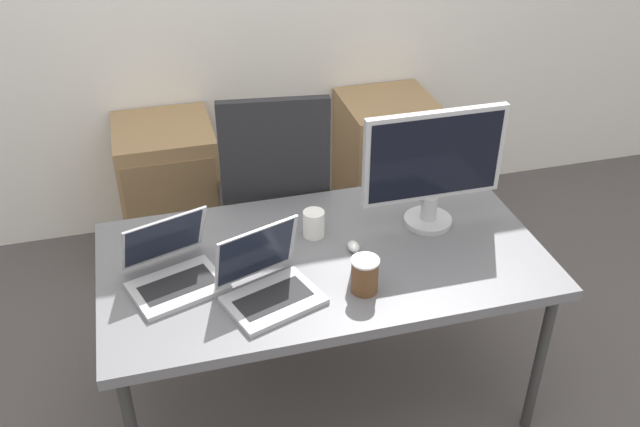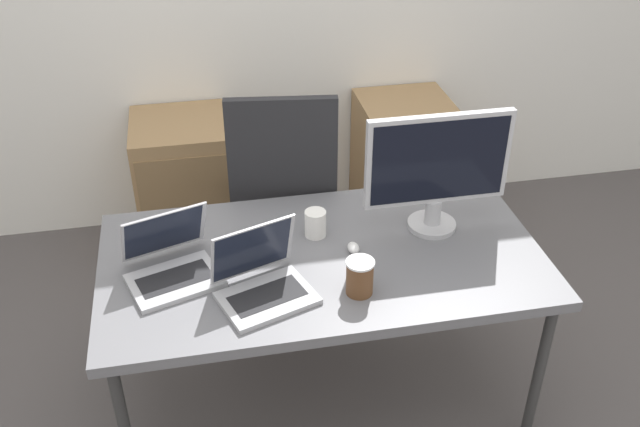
# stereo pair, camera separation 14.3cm
# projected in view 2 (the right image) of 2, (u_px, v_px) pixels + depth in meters

# --- Properties ---
(ground_plane) EXTENTS (14.00, 14.00, 0.00)m
(ground_plane) POSITION_uv_depth(u_px,v_px,m) (322.00, 393.00, 2.92)
(ground_plane) COLOR #514C4C
(desk) EXTENTS (1.57, 0.84, 0.70)m
(desk) POSITION_uv_depth(u_px,v_px,m) (322.00, 265.00, 2.56)
(desk) COLOR slate
(desk) RESTS_ON ground_plane
(office_chair) EXTENTS (0.56, 0.59, 1.10)m
(office_chair) POSITION_uv_depth(u_px,v_px,m) (284.00, 220.00, 3.23)
(office_chair) COLOR #232326
(office_chair) RESTS_ON ground_plane
(cabinet_left) EXTENTS (0.47, 0.49, 0.70)m
(cabinet_left) POSITION_uv_depth(u_px,v_px,m) (185.00, 185.00, 3.63)
(cabinet_left) COLOR #99754C
(cabinet_left) RESTS_ON ground_plane
(cabinet_right) EXTENTS (0.47, 0.49, 0.70)m
(cabinet_right) POSITION_uv_depth(u_px,v_px,m) (403.00, 164.00, 3.82)
(cabinet_right) COLOR #99754C
(cabinet_right) RESTS_ON ground_plane
(laptop_left) EXTENTS (0.35, 0.35, 0.23)m
(laptop_left) POSITION_uv_depth(u_px,v_px,m) (262.00, 281.00, 2.33)
(laptop_left) COLOR #ADADB2
(laptop_left) RESTS_ON desk
(laptop_right) EXTENTS (0.35, 0.37, 0.22)m
(laptop_right) POSITION_uv_depth(u_px,v_px,m) (171.00, 264.00, 2.41)
(laptop_right) COLOR #ADADB2
(laptop_right) RESTS_ON desk
(monitor) EXTENTS (0.53, 0.18, 0.46)m
(monitor) POSITION_uv_depth(u_px,v_px,m) (437.00, 169.00, 2.55)
(monitor) COLOR #B7B7BC
(monitor) RESTS_ON desk
(mouse) EXTENTS (0.04, 0.06, 0.03)m
(mouse) POSITION_uv_depth(u_px,v_px,m) (354.00, 248.00, 2.54)
(mouse) COLOR silver
(mouse) RESTS_ON desk
(coffee_cup_white) EXTENTS (0.08, 0.08, 0.10)m
(coffee_cup_white) POSITION_uv_depth(u_px,v_px,m) (316.00, 223.00, 2.61)
(coffee_cup_white) COLOR white
(coffee_cup_white) RESTS_ON desk
(coffee_cup_brown) EXTENTS (0.10, 0.10, 0.13)m
(coffee_cup_brown) POSITION_uv_depth(u_px,v_px,m) (360.00, 277.00, 2.33)
(coffee_cup_brown) COLOR brown
(coffee_cup_brown) RESTS_ON desk
(scissors) EXTENTS (0.07, 0.17, 0.01)m
(scissors) POSITION_uv_depth(u_px,v_px,m) (267.00, 237.00, 2.62)
(scissors) COLOR #B2B2B7
(scissors) RESTS_ON desk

